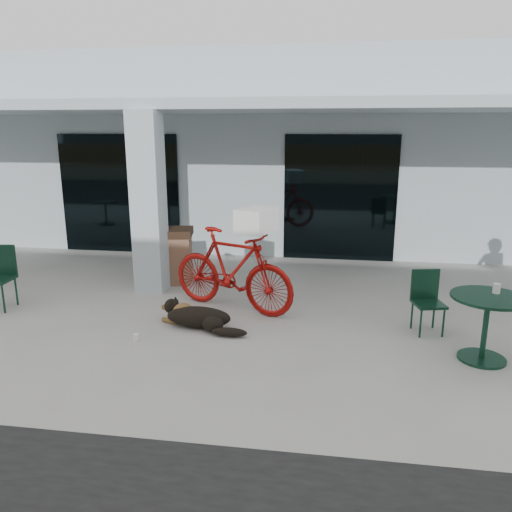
% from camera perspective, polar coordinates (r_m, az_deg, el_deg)
% --- Properties ---
extents(ground, '(80.00, 80.00, 0.00)m').
position_cam_1_polar(ground, '(6.72, -6.20, -10.52)').
color(ground, '#AEABA4').
rests_on(ground, ground).
extents(building, '(22.00, 7.00, 4.50)m').
position_cam_1_polar(building, '(14.48, 2.23, 12.12)').
color(building, '#B2C0CA').
rests_on(building, ground).
extents(storefront_glass_left, '(2.80, 0.06, 2.70)m').
position_cam_1_polar(storefront_glass_left, '(11.97, -15.31, 6.83)').
color(storefront_glass_left, black).
rests_on(storefront_glass_left, ground).
extents(storefront_glass_right, '(2.40, 0.06, 2.70)m').
position_cam_1_polar(storefront_glass_right, '(10.96, 9.55, 6.49)').
color(storefront_glass_right, black).
rests_on(storefront_glass_right, ground).
extents(column, '(0.50, 0.50, 3.12)m').
position_cam_1_polar(column, '(8.84, -12.17, 5.88)').
color(column, '#B2C0CA').
rests_on(column, ground).
extents(overhang, '(22.00, 2.80, 0.18)m').
position_cam_1_polar(overhang, '(9.62, -1.10, 16.72)').
color(overhang, '#B2C0CA').
rests_on(overhang, column).
extents(bicycle, '(2.26, 1.39, 1.31)m').
position_cam_1_polar(bicycle, '(7.86, -2.77, -1.59)').
color(bicycle, '#9E100C').
rests_on(bicycle, ground).
extents(laundry_basket, '(0.63, 0.72, 0.35)m').
position_cam_1_polar(laundry_basket, '(7.44, 0.06, 4.10)').
color(laundry_basket, white).
rests_on(laundry_basket, bicycle).
extents(dog, '(1.15, 0.72, 0.36)m').
position_cam_1_polar(dog, '(7.32, -6.57, -6.82)').
color(dog, black).
rests_on(dog, ground).
extents(cup_near_dog, '(0.10, 0.10, 0.10)m').
position_cam_1_polar(cup_near_dog, '(7.09, -13.55, -9.03)').
color(cup_near_dog, white).
rests_on(cup_near_dog, ground).
extents(cafe_table_far, '(1.09, 1.09, 0.84)m').
position_cam_1_polar(cafe_table_far, '(6.84, 24.71, -7.53)').
color(cafe_table_far, '#133827').
rests_on(cafe_table_far, ground).
extents(cafe_chair_far_a, '(0.49, 0.52, 0.89)m').
position_cam_1_polar(cafe_chair_far_a, '(7.42, 19.14, -5.11)').
color(cafe_chair_far_a, '#133827').
rests_on(cafe_chair_far_a, ground).
extents(cup_on_table, '(0.11, 0.11, 0.12)m').
position_cam_1_polar(cup_on_table, '(6.84, 25.80, -3.36)').
color(cup_on_table, white).
rests_on(cup_on_table, cafe_table_far).
extents(trash_receptacle, '(0.70, 0.70, 1.03)m').
position_cam_1_polar(trash_receptacle, '(9.41, -9.07, 0.03)').
color(trash_receptacle, brown).
rests_on(trash_receptacle, ground).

